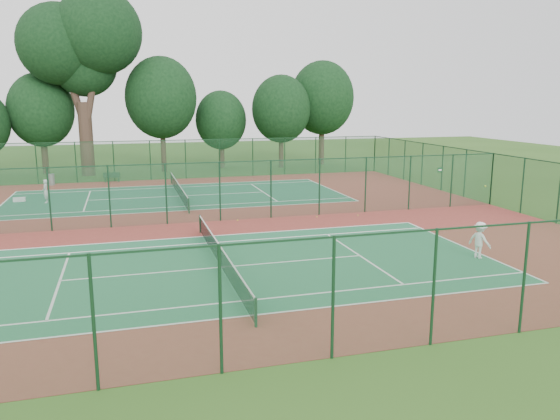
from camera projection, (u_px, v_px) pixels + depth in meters
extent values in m
plane|color=#2E561A|center=(194.00, 222.00, 31.64)|extent=(120.00, 120.00, 0.00)
cube|color=maroon|center=(194.00, 222.00, 31.64)|extent=(40.00, 36.00, 0.01)
cube|color=#20653F|center=(221.00, 267.00, 23.16)|extent=(23.77, 10.97, 0.01)
cube|color=#1C5A3C|center=(179.00, 196.00, 40.12)|extent=(23.77, 10.97, 0.01)
cube|color=#174526|center=(168.00, 160.00, 48.25)|extent=(40.00, 0.02, 3.50)
cube|color=#13351B|center=(167.00, 140.00, 47.91)|extent=(40.00, 0.05, 0.05)
cube|color=#1B532C|center=(278.00, 304.00, 14.33)|extent=(40.00, 0.02, 3.50)
cube|color=#143720|center=(278.00, 241.00, 13.99)|extent=(40.00, 0.05, 0.05)
cube|color=#1A502C|center=(492.00, 179.00, 36.67)|extent=(0.02, 36.00, 3.50)
cube|color=#133621|center=(494.00, 154.00, 36.32)|extent=(0.05, 36.00, 0.05)
cube|color=#1B522E|center=(193.00, 193.00, 31.29)|extent=(40.00, 0.02, 3.50)
cube|color=#133621|center=(192.00, 163.00, 30.95)|extent=(40.00, 0.05, 0.05)
cylinder|color=#153B24|center=(256.00, 313.00, 17.04)|extent=(0.10, 0.10, 0.97)
cylinder|color=#153B24|center=(200.00, 224.00, 29.10)|extent=(0.10, 0.10, 0.97)
cube|color=black|center=(221.00, 257.00, 23.07)|extent=(0.02, 12.80, 0.85)
cube|color=white|center=(220.00, 247.00, 22.98)|extent=(0.04, 12.80, 0.06)
cylinder|color=#153B21|center=(189.00, 206.00, 34.00)|extent=(0.10, 0.10, 0.97)
cylinder|color=#153B21|center=(171.00, 178.00, 46.06)|extent=(0.10, 0.10, 0.97)
cube|color=black|center=(179.00, 190.00, 40.03)|extent=(0.02, 12.80, 0.85)
cube|color=silver|center=(178.00, 184.00, 39.94)|extent=(0.04, 12.80, 0.06)
imported|color=white|center=(480.00, 240.00, 24.36)|extent=(0.99, 1.23, 1.66)
imported|color=silver|center=(46.00, 191.00, 37.37)|extent=(0.40, 0.60, 1.61)
cylinder|color=gray|center=(52.00, 180.00, 45.15)|extent=(0.55, 0.55, 0.94)
cube|color=#12331A|center=(105.00, 180.00, 46.78)|extent=(0.11, 0.37, 0.41)
cube|color=#12331A|center=(119.00, 179.00, 46.98)|extent=(0.11, 0.37, 0.41)
cube|color=#12331A|center=(112.00, 177.00, 46.84)|extent=(1.41, 0.51, 0.05)
cube|color=#12331A|center=(111.00, 175.00, 46.62)|extent=(1.38, 0.17, 0.41)
cube|color=silver|center=(19.00, 200.00, 37.94)|extent=(0.81, 0.34, 0.30)
sphere|color=#CCD230|center=(317.00, 217.00, 32.97)|extent=(0.07, 0.07, 0.07)
sphere|color=#B6CC2F|center=(358.00, 215.00, 33.42)|extent=(0.06, 0.06, 0.06)
sphere|color=yellow|center=(238.00, 220.00, 32.00)|extent=(0.07, 0.07, 0.07)
cylinder|color=#3A2820|center=(86.00, 139.00, 50.50)|extent=(1.24, 1.24, 6.76)
cylinder|color=#3A2820|center=(71.00, 83.00, 49.53)|extent=(2.29, 0.68, 6.72)
cylinder|color=#3A2820|center=(94.00, 79.00, 49.47)|extent=(2.14, 0.63, 7.29)
sphere|color=black|center=(59.00, 44.00, 48.64)|extent=(7.21, 7.21, 7.21)
sphere|color=black|center=(99.00, 31.00, 48.82)|extent=(7.66, 7.66, 7.66)
sphere|color=black|center=(84.00, 64.00, 50.05)|extent=(5.86, 5.86, 5.86)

